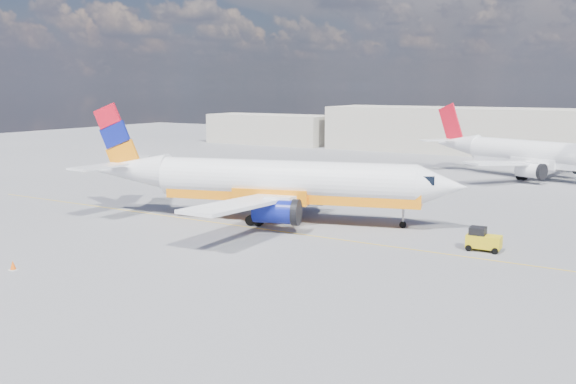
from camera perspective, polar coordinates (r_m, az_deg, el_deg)
The scene contains 8 objects.
ground at distance 50.61m, azimuth -2.99°, elevation -4.10°, with size 240.00×240.00×0.00m, color slate.
taxi_line at distance 53.05m, azimuth -1.17°, elevation -3.45°, with size 70.00×0.15×0.01m, color gold.
terminal_main at distance 118.11m, azimuth 20.18°, elevation 5.02°, with size 70.00×14.00×8.00m, color beige.
terminal_annex at distance 134.39m, azimuth -1.58°, elevation 5.61°, with size 26.00×10.00×6.00m, color beige.
main_jet at distance 56.35m, azimuth -1.27°, elevation 0.87°, with size 34.29×26.14×10.37m.
second_jet at distance 87.87m, azimuth 21.42°, elevation 3.09°, with size 31.03×23.49×9.46m.
gse_tug at distance 48.62m, azimuth 16.92°, elevation -4.08°, with size 2.47×1.59×1.71m.
traffic_cone at distance 45.47m, azimuth -23.26°, elevation -6.02°, with size 0.45×0.45×0.63m.
Camera 1 is at (27.78, -40.63, 11.77)m, focal length 40.00 mm.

